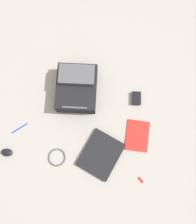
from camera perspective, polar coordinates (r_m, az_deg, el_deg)
ground_plane at (r=1.93m, az=-0.46°, el=-1.26°), size 3.83×3.83×0.00m
backpack at (r=1.92m, az=-5.23°, el=6.10°), size 0.43×0.47×0.18m
laptop at (r=1.88m, az=0.73°, el=-10.39°), size 0.32×0.37×0.03m
book_blue at (r=1.93m, az=9.66°, el=-5.74°), size 0.24×0.29×0.01m
computer_mouse at (r=2.01m, az=-21.49°, el=-9.23°), size 0.10×0.08×0.04m
cable_coil at (r=1.92m, az=-10.06°, el=-10.92°), size 0.14×0.14×0.01m
power_brick at (r=1.97m, az=9.40°, el=3.34°), size 0.10×0.13×0.03m
pen_black at (r=2.01m, az=-18.72°, el=-3.77°), size 0.10×0.13×0.01m
usb_stick at (r=1.93m, az=10.45°, el=-16.12°), size 0.05×0.04×0.01m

